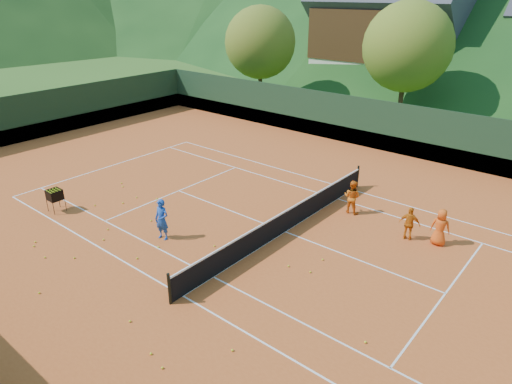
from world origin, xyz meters
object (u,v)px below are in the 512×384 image
Objects in this scene: student_b at (409,224)px; student_c at (440,227)px; ball_hopper at (55,195)px; chalet_left at (390,28)px; tennis_net at (285,221)px; student_a at (352,197)px; coach at (162,220)px.

student_c is at bearing -172.36° from student_b.
student_b reaches higher than ball_hopper.
ball_hopper is 0.07× the size of chalet_left.
student_c reaches higher than student_b.
chalet_left is at bearing 108.43° from tennis_net.
student_c is (3.90, -0.30, -0.01)m from student_a.
ball_hopper is at bearing 36.00° from student_a.
student_a is 3.46m from tennis_net.
student_a is 3.92m from student_c.
coach is 0.14× the size of tennis_net.
ball_hopper is at bearing -88.13° from chalet_left.
coach is 10.59m from student_c.
student_b is 0.93× the size of student_c.
student_c is at bearing 27.12° from coach.
student_c is 31.35m from chalet_left.
student_a is at bearing 39.04° from ball_hopper.
student_c is (1.04, 0.37, 0.05)m from student_b.
chalet_left is at bearing -70.38° from student_a.
tennis_net is 0.87× the size of chalet_left.
student_a is at bearing 45.90° from coach.
chalet_left is (-1.14, 34.88, 4.88)m from ball_hopper.
tennis_net is 32.04m from chalet_left.
tennis_net is at bearing 21.12° from student_c.
student_c is 0.11× the size of chalet_left.
coach is at bearing 28.35° from student_c.
chalet_left reaches higher than student_c.
student_a is 12.91m from ball_hopper.
student_a is 0.12× the size of tennis_net.
coach is at bearing 27.70° from student_b.
tennis_net reaches higher than ball_hopper.
coach reaches higher than student_b.
chalet_left is (-14.03, 27.42, 4.94)m from student_b.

